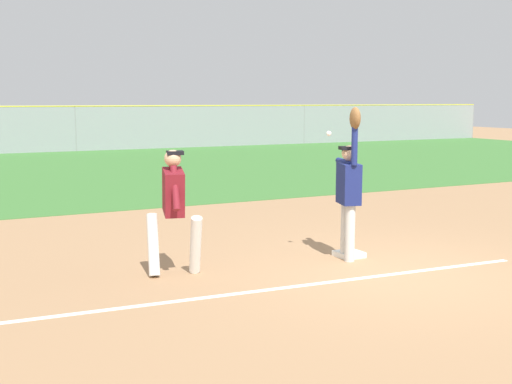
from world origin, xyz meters
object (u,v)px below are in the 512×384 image
(parked_car_white, at_px, (74,133))
(fielder, at_px, (349,186))
(first_base, at_px, (349,254))
(baseball, at_px, (329,134))
(parked_car_black, at_px, (290,128))
(runner, at_px, (174,203))
(parked_car_red, at_px, (185,130))

(parked_car_white, bearing_deg, fielder, -91.63)
(fielder, xyz_separation_m, parked_car_white, (0.71, 26.77, -0.45))
(first_base, bearing_deg, baseball, -176.10)
(parked_car_white, bearing_deg, parked_car_black, -0.45)
(parked_car_black, bearing_deg, fielder, -117.67)
(first_base, height_order, baseball, baseball)
(runner, bearing_deg, parked_car_white, 95.13)
(runner, height_order, parked_car_white, runner)
(fielder, relative_size, parked_car_white, 0.52)
(parked_car_red, xyz_separation_m, parked_car_black, (6.51, -0.77, 0.00))
(parked_car_white, distance_m, parked_car_red, 6.51)
(first_base, height_order, parked_car_red, parked_car_red)
(first_base, relative_size, parked_car_white, 0.09)
(first_base, xyz_separation_m, runner, (-2.73, 0.17, 0.96))
(fielder, distance_m, runner, 2.63)
(first_base, distance_m, fielder, 1.10)
(runner, bearing_deg, parked_car_red, 82.45)
(runner, height_order, baseball, baseball)
(parked_car_red, relative_size, parked_car_black, 1.03)
(parked_car_red, bearing_deg, fielder, -110.28)
(parked_car_white, distance_m, parked_car_black, 12.98)
(fielder, xyz_separation_m, parked_car_red, (7.19, 27.46, -0.45))
(baseball, relative_size, parked_car_black, 0.02)
(runner, xyz_separation_m, baseball, (2.32, -0.20, 0.90))
(parked_car_white, bearing_deg, runner, -97.27)
(baseball, distance_m, parked_car_red, 28.36)
(runner, distance_m, parked_car_red, 28.85)
(fielder, bearing_deg, baseball, -7.47)
(first_base, bearing_deg, runner, 176.45)
(first_base, height_order, parked_car_black, parked_car_black)
(first_base, height_order, runner, runner)
(first_base, relative_size, parked_car_black, 0.09)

